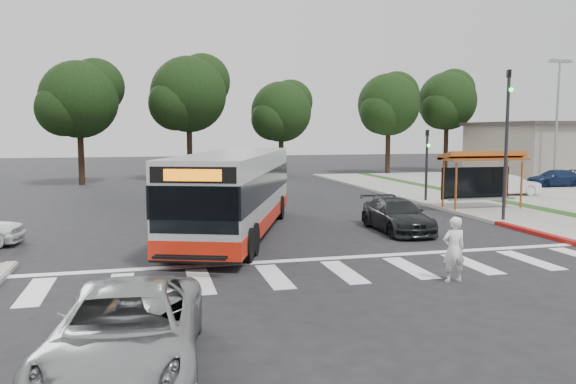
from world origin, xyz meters
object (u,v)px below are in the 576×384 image
object	(u,v)px
transit_bus	(236,194)
pedestrian	(454,249)
silver_suv_south	(127,332)
dark_sedan	(397,215)

from	to	relation	value
transit_bus	pedestrian	size ratio (longest dim) A/B	7.00
pedestrian	silver_suv_south	world-z (taller)	pedestrian
pedestrian	silver_suv_south	distance (m)	8.89
dark_sedan	transit_bus	bearing A→B (deg)	172.49
pedestrian	dark_sedan	distance (m)	7.42
pedestrian	dark_sedan	xyz separation A→B (m)	(1.75, 7.21, -0.23)
transit_bus	dark_sedan	size ratio (longest dim) A/B	2.76
dark_sedan	silver_suv_south	size ratio (longest dim) A/B	0.87
pedestrian	silver_suv_south	size ratio (longest dim) A/B	0.34
transit_bus	dark_sedan	xyz separation A→B (m)	(6.20, -0.99, -0.92)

